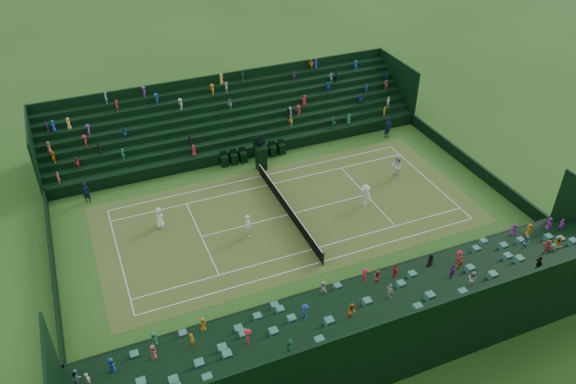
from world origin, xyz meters
name	(u,v)px	position (x,y,z in m)	size (l,w,h in m)	color
ground	(288,215)	(0.00, 0.00, 0.00)	(160.00, 160.00, 0.00)	#2A5B1C
court_surface	(288,215)	(0.00, 0.00, 0.01)	(12.97, 26.77, 0.01)	#377125
perimeter_wall_north	(470,164)	(0.00, 15.88, 0.50)	(17.17, 0.20, 1.00)	black
perimeter_wall_south	(53,268)	(0.00, -15.88, 0.50)	(17.17, 0.20, 1.00)	black
perimeter_wall_east	(343,287)	(8.48, 0.00, 0.50)	(0.20, 31.77, 1.00)	black
perimeter_wall_west	(248,153)	(-8.48, 0.00, 0.50)	(0.20, 31.77, 1.00)	black
north_grandstand	(380,324)	(12.66, 0.00, 1.55)	(6.60, 32.00, 4.90)	black
south_grandstand	(232,120)	(-12.66, 0.00, 1.55)	(6.60, 32.00, 4.90)	black
tennis_net	(288,209)	(0.00, 0.00, 0.53)	(11.67, 0.10, 1.06)	black
umpire_chair	(261,155)	(-6.54, 0.41, 1.30)	(0.97, 0.97, 3.03)	black
courtside_chairs	(253,154)	(-8.13, 0.31, 0.48)	(0.59, 5.55, 1.28)	black
player_near_west	(159,218)	(-2.18, -8.71, 0.79)	(0.77, 0.50, 1.57)	white
player_near_east	(248,225)	(1.07, -3.38, 0.85)	(0.62, 0.41, 1.70)	white
player_far_west	(396,167)	(-1.29, 9.70, 0.98)	(0.96, 0.75, 1.97)	silver
player_far_east	(365,195)	(1.02, 5.68, 0.86)	(1.11, 0.64, 1.71)	white
line_judge_north	(388,127)	(-7.13, 12.46, 0.99)	(0.72, 0.47, 1.97)	black
line_judge_south	(86,193)	(-7.22, -13.02, 0.81)	(0.59, 0.39, 1.63)	black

